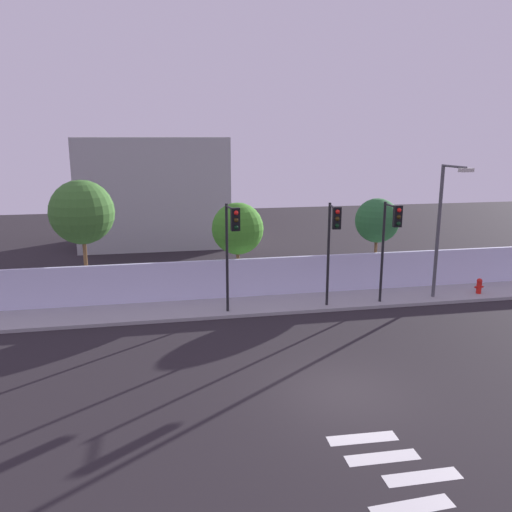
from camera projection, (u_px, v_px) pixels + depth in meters
The scene contains 13 objects.
ground_plane at pixel (342, 392), 15.50m from camera, with size 80.00×80.00×0.00m, color black.
sidewalk at pixel (278, 305), 23.32m from camera, with size 36.00×2.40×0.15m, color #999999.
perimeter_wall at pixel (272, 276), 24.33m from camera, with size 36.00×0.18×1.80m, color silver.
crosswalk_marking at pixel (412, 478), 11.61m from camera, with size 3.34×3.91×0.01m.
traffic_light_left at pixel (333, 234), 21.57m from camera, with size 0.41×1.62×4.57m.
traffic_light_center at pixel (391, 232), 22.09m from camera, with size 0.34×1.56×4.55m.
traffic_light_right at pixel (231, 237), 20.76m from camera, with size 0.40×1.64×4.64m.
street_lamp_curbside at pixel (442, 220), 23.16m from camera, with size 0.61×1.87×6.12m.
fire_hydrant at pixel (479, 285), 24.64m from camera, with size 0.44×0.26×0.74m.
roadside_tree_leftmost at pixel (82, 212), 23.48m from camera, with size 2.93×2.93×5.58m.
roadside_tree_midleft at pixel (238, 229), 25.04m from camera, with size 2.52×2.52×4.37m.
roadside_tree_midright at pixel (377, 221), 26.35m from camera, with size 2.26×2.26×4.42m.
low_building_distant at pixel (154, 191), 36.12m from camera, with size 10.01×6.00×7.40m, color #9B9B9B.
Camera 1 is at (-5.23, -13.40, 7.51)m, focal length 36.30 mm.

